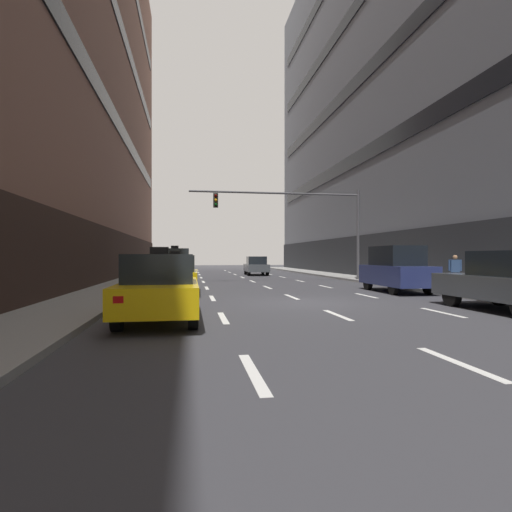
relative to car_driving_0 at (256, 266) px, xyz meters
The scene contains 38 objects.
ground_plane 20.59m from the car_driving_0, 94.54° to the right, with size 120.00×120.00×0.00m, color #38383D.
sidewalk_left 22.43m from the car_driving_0, 113.79° to the right, with size 2.52×80.00×0.14m, color gray.
sidewalk_right 21.32m from the car_driving_0, 74.26° to the right, with size 2.52×80.00×0.14m, color gray.
lane_stripe_l1_s2 28.91m from the car_driving_0, 99.37° to the right, with size 0.16×2.00×0.01m, color silver.
lane_stripe_l1_s3 23.99m from the car_driving_0, 101.32° to the right, with size 0.16×2.00×0.01m, color silver.
lane_stripe_l1_s4 19.12m from the car_driving_0, 104.27° to the right, with size 0.16×2.00×0.01m, color silver.
lane_stripe_l1_s5 14.33m from the car_driving_0, 109.21° to the right, with size 0.16×2.00×0.01m, color silver.
lane_stripe_l1_s6 9.76m from the car_driving_0, 118.94° to the right, with size 0.16×2.00×0.01m, color silver.
lane_stripe_l1_s7 5.92m from the car_driving_0, 143.26° to the right, with size 0.16×2.00×0.01m, color silver.
lane_stripe_l1_s8 5.00m from the car_driving_0, 162.48° to the left, with size 0.16×2.00×0.01m, color silver.
lane_stripe_l1_s9 8.05m from the car_driving_0, 125.97° to the left, with size 0.16×2.00×0.01m, color silver.
lane_stripe_l1_s10 12.44m from the car_driving_0, 112.29° to the left, with size 0.16×2.00×0.01m, color silver.
lane_stripe_l2_s2 28.57m from the car_driving_0, 93.27° to the right, with size 0.16×2.00×0.01m, color silver.
lane_stripe_l2_s3 23.58m from the car_driving_0, 93.97° to the right, with size 0.16×2.00×0.01m, color silver.
lane_stripe_l2_s4 18.60m from the car_driving_0, 95.03° to the right, with size 0.16×2.00×0.01m, color silver.
lane_stripe_l2_s5 13.63m from the car_driving_0, 96.88° to the right, with size 0.16×2.00×0.01m, color silver.
lane_stripe_l2_s6 8.70m from the car_driving_0, 100.84° to the right, with size 0.16×2.00×0.01m, color silver.
lane_stripe_l2_s7 3.95m from the car_driving_0, 114.89° to the right, with size 0.16×2.00×0.01m, color silver.
lane_stripe_l2_s8 2.34m from the car_driving_0, 137.63° to the left, with size 0.16×2.00×0.01m, color silver.
lane_stripe_l2_s9 6.73m from the car_driving_0, 104.10° to the left, with size 0.16×2.00×0.01m, color silver.
lane_stripe_l2_s10 11.63m from the car_driving_0, 98.08° to the left, with size 0.16×2.00×0.01m, color silver.
lane_stripe_l3_s3 23.57m from the car_driving_0, 86.48° to the right, with size 0.16×2.00×0.01m, color silver.
lane_stripe_l3_s4 18.59m from the car_driving_0, 85.53° to the right, with size 0.16×2.00×0.01m, color silver.
lane_stripe_l3_s5 13.61m from the car_driving_0, 83.88° to the right, with size 0.16×2.00×0.01m, color silver.
lane_stripe_l3_s6 8.67m from the car_driving_0, 80.35° to the right, with size 0.16×2.00×0.01m, color silver.
lane_stripe_l3_s7 3.88m from the car_driving_0, 67.60° to the right, with size 0.16×2.00×0.01m, color silver.
lane_stripe_l3_s8 2.21m from the car_driving_0, 45.75° to the left, with size 0.16×2.00×0.01m, color silver.
lane_stripe_l3_s9 6.69m from the car_driving_0, 77.42° to the left, with size 0.16×2.00×0.01m, color silver.
lane_stripe_l3_s10 11.60m from the car_driving_0, 82.82° to the left, with size 0.16×2.00×0.01m, color silver.
car_driving_0 is the anchor object (origin of this frame).
taxi_driving_1 12.32m from the car_driving_0, 121.16° to the right, with size 1.83×4.20×2.18m.
taxi_driving_2 17.52m from the car_driving_0, 110.49° to the right, with size 1.92×4.39×1.81m.
taxi_driving_3 24.58m from the car_driving_0, 104.80° to the right, with size 1.84×4.35×1.81m.
car_parked_1 23.97m from the car_driving_0, 81.66° to the right, with size 1.96×4.65×1.74m.
car_parked_2 17.50m from the car_driving_0, 78.54° to the right, with size 1.87×4.25×2.04m.
traffic_signal_0 10.34m from the car_driving_0, 81.82° to the right, with size 10.61×0.35×5.63m.
pedestrian_0 19.00m from the car_driving_0, 72.72° to the right, with size 0.49×0.32×1.50m.
pedestrian_1 12.77m from the car_driving_0, 66.25° to the right, with size 0.40×0.41×1.71m.
Camera 1 is at (-3.93, -13.49, 1.58)m, focal length 28.72 mm.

